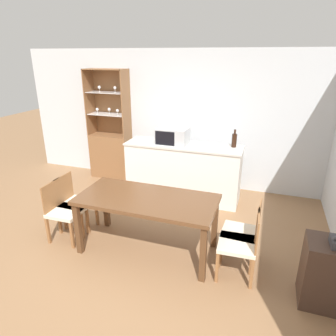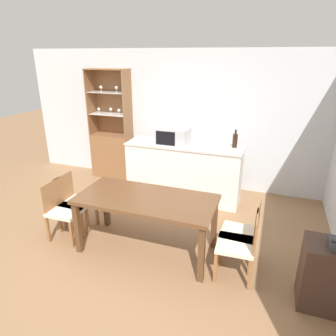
{
  "view_description": "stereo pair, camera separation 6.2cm",
  "coord_description": "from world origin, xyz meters",
  "px_view_note": "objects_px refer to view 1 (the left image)",
  "views": [
    {
      "loc": [
        1.51,
        -2.84,
        2.45
      ],
      "look_at": [
        0.17,
        1.09,
        0.86
      ],
      "focal_mm": 32.0,
      "sensor_mm": 36.0,
      "label": 1
    },
    {
      "loc": [
        1.57,
        -2.82,
        2.45
      ],
      "look_at": [
        0.17,
        1.09,
        0.86
      ],
      "focal_mm": 32.0,
      "sensor_mm": 36.0,
      "label": 2
    }
  ],
  "objects_px": {
    "display_cabinet": "(111,148)",
    "dining_chair_side_right_near": "(241,244)",
    "dining_chair_side_left_near": "(64,211)",
    "microwave": "(173,136)",
    "dining_chair_side_left_far": "(75,203)",
    "side_cabinet": "(331,274)",
    "wine_bottle": "(234,140)",
    "dining_table": "(147,204)",
    "dining_chair_side_right_far": "(243,233)"
  },
  "relations": [
    {
      "from": "dining_chair_side_left_far",
      "to": "microwave",
      "type": "xyz_separation_m",
      "value": [
        1.0,
        1.53,
        0.7
      ]
    },
    {
      "from": "microwave",
      "to": "dining_chair_side_left_near",
      "type": "bearing_deg",
      "value": -119.23
    },
    {
      "from": "dining_chair_side_left_far",
      "to": "display_cabinet",
      "type": "bearing_deg",
      "value": -165.12
    },
    {
      "from": "display_cabinet",
      "to": "wine_bottle",
      "type": "distance_m",
      "value": 2.61
    },
    {
      "from": "dining_chair_side_left_far",
      "to": "side_cabinet",
      "type": "xyz_separation_m",
      "value": [
        3.31,
        -0.39,
        -0.06
      ]
    },
    {
      "from": "dining_chair_side_left_far",
      "to": "wine_bottle",
      "type": "distance_m",
      "value": 2.71
    },
    {
      "from": "dining_table",
      "to": "wine_bottle",
      "type": "xyz_separation_m",
      "value": [
        0.83,
        1.79,
        0.44
      ]
    },
    {
      "from": "dining_chair_side_left_near",
      "to": "dining_chair_side_left_far",
      "type": "xyz_separation_m",
      "value": [
        -0.0,
        0.25,
        0.0
      ]
    },
    {
      "from": "dining_table",
      "to": "dining_chair_side_right_near",
      "type": "xyz_separation_m",
      "value": [
        1.2,
        -0.12,
        -0.25
      ]
    },
    {
      "from": "microwave",
      "to": "wine_bottle",
      "type": "height_order",
      "value": "wine_bottle"
    },
    {
      "from": "dining_table",
      "to": "display_cabinet",
      "type": "bearing_deg",
      "value": 128.41
    },
    {
      "from": "dining_table",
      "to": "dining_chair_side_left_near",
      "type": "bearing_deg",
      "value": -174.06
    },
    {
      "from": "dining_table",
      "to": "dining_chair_side_right_near",
      "type": "relative_size",
      "value": 2.12
    },
    {
      "from": "dining_chair_side_left_near",
      "to": "microwave",
      "type": "bearing_deg",
      "value": 149.58
    },
    {
      "from": "dining_chair_side_right_far",
      "to": "dining_chair_side_left_near",
      "type": "distance_m",
      "value": 2.41
    },
    {
      "from": "dining_table",
      "to": "side_cabinet",
      "type": "distance_m",
      "value": 2.15
    },
    {
      "from": "microwave",
      "to": "dining_chair_side_left_far",
      "type": "bearing_deg",
      "value": -123.05
    },
    {
      "from": "display_cabinet",
      "to": "dining_chair_side_right_near",
      "type": "relative_size",
      "value": 2.64
    },
    {
      "from": "dining_chair_side_left_near",
      "to": "dining_table",
      "type": "bearing_deg",
      "value": 94.75
    },
    {
      "from": "dining_chair_side_right_near",
      "to": "side_cabinet",
      "type": "bearing_deg",
      "value": -101.65
    },
    {
      "from": "microwave",
      "to": "side_cabinet",
      "type": "relative_size",
      "value": 0.73
    },
    {
      "from": "dining_table",
      "to": "microwave",
      "type": "distance_m",
      "value": 1.73
    },
    {
      "from": "dining_chair_side_right_near",
      "to": "side_cabinet",
      "type": "xyz_separation_m",
      "value": [
        0.91,
        -0.14,
        -0.06
      ]
    },
    {
      "from": "dining_chair_side_left_near",
      "to": "side_cabinet",
      "type": "relative_size",
      "value": 1.14
    },
    {
      "from": "display_cabinet",
      "to": "dining_chair_side_left_far",
      "type": "relative_size",
      "value": 2.64
    },
    {
      "from": "dining_chair_side_right_near",
      "to": "wine_bottle",
      "type": "distance_m",
      "value": 2.06
    },
    {
      "from": "dining_chair_side_right_far",
      "to": "wine_bottle",
      "type": "relative_size",
      "value": 2.78
    },
    {
      "from": "dining_chair_side_right_near",
      "to": "wine_bottle",
      "type": "bearing_deg",
      "value": 8.14
    },
    {
      "from": "dining_chair_side_left_near",
      "to": "dining_chair_side_right_near",
      "type": "bearing_deg",
      "value": 88.88
    },
    {
      "from": "microwave",
      "to": "dining_chair_side_right_far",
      "type": "bearing_deg",
      "value": -47.61
    },
    {
      "from": "microwave",
      "to": "side_cabinet",
      "type": "xyz_separation_m",
      "value": [
        2.31,
        -1.92,
        -0.77
      ]
    },
    {
      "from": "dining_chair_side_left_near",
      "to": "dining_chair_side_left_far",
      "type": "distance_m",
      "value": 0.25
    },
    {
      "from": "dining_chair_side_left_near",
      "to": "side_cabinet",
      "type": "distance_m",
      "value": 3.31
    },
    {
      "from": "dining_chair_side_right_far",
      "to": "dining_chair_side_right_near",
      "type": "distance_m",
      "value": 0.24
    },
    {
      "from": "dining_table",
      "to": "dining_chair_side_left_near",
      "type": "xyz_separation_m",
      "value": [
        -1.2,
        -0.12,
        -0.25
      ]
    },
    {
      "from": "dining_table",
      "to": "dining_chair_side_left_far",
      "type": "distance_m",
      "value": 1.23
    },
    {
      "from": "microwave",
      "to": "side_cabinet",
      "type": "distance_m",
      "value": 3.1
    },
    {
      "from": "dining_chair_side_right_far",
      "to": "wine_bottle",
      "type": "xyz_separation_m",
      "value": [
        -0.37,
        1.67,
        0.68
      ]
    },
    {
      "from": "dining_chair_side_right_near",
      "to": "wine_bottle",
      "type": "relative_size",
      "value": 2.78
    },
    {
      "from": "display_cabinet",
      "to": "microwave",
      "type": "distance_m",
      "value": 1.67
    },
    {
      "from": "dining_chair_side_left_far",
      "to": "side_cabinet",
      "type": "height_order",
      "value": "dining_chair_side_left_far"
    },
    {
      "from": "display_cabinet",
      "to": "microwave",
      "type": "height_order",
      "value": "display_cabinet"
    },
    {
      "from": "microwave",
      "to": "side_cabinet",
      "type": "bearing_deg",
      "value": -39.73
    },
    {
      "from": "microwave",
      "to": "side_cabinet",
      "type": "height_order",
      "value": "microwave"
    },
    {
      "from": "wine_bottle",
      "to": "side_cabinet",
      "type": "height_order",
      "value": "wine_bottle"
    },
    {
      "from": "dining_table",
      "to": "wine_bottle",
      "type": "bearing_deg",
      "value": 65.12
    },
    {
      "from": "dining_chair_side_left_near",
      "to": "wine_bottle",
      "type": "xyz_separation_m",
      "value": [
        2.03,
        1.92,
        0.68
      ]
    },
    {
      "from": "dining_table",
      "to": "dining_chair_side_left_near",
      "type": "distance_m",
      "value": 1.23
    },
    {
      "from": "display_cabinet",
      "to": "dining_chair_side_right_far",
      "type": "bearing_deg",
      "value": -34.97
    },
    {
      "from": "dining_chair_side_left_far",
      "to": "wine_bottle",
      "type": "relative_size",
      "value": 2.78
    }
  ]
}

